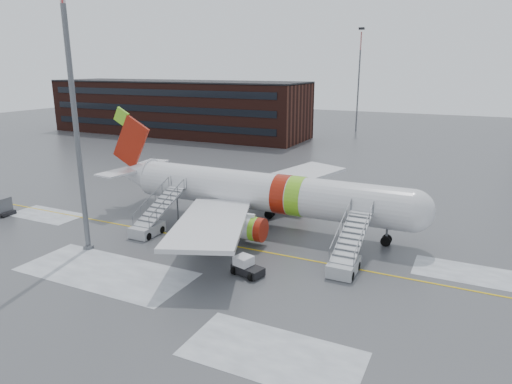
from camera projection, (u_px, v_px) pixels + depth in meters
The scene contains 9 objects.
ground at pixel (234, 241), 41.77m from camera, with size 260.00×260.00×0.00m, color #494C4F.
airliner at pixel (256, 192), 45.45m from camera, with size 35.03×32.97×11.18m.
airstair_fwd at pixel (346, 257), 35.78m from camera, with size 2.05×7.70×3.48m.
airstair_aft at pixel (152, 222), 43.75m from camera, with size 2.05×7.70×3.48m.
pushback_tug at pixel (246, 267), 35.04m from camera, with size 2.70×2.29×1.40m.
uld_container at pixel (1, 207), 49.04m from camera, with size 2.44×1.83×1.93m.
light_mast_near at pixel (73, 96), 36.68m from camera, with size 1.20×1.20×25.41m.
terminal_building at pixel (177, 107), 106.70m from camera, with size 62.00×16.11×12.30m.
light_mast_far_n at pixel (359, 73), 109.14m from camera, with size 1.20×1.20×24.25m.
Camera 1 is at (18.77, -34.30, 15.50)m, focal length 32.00 mm.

